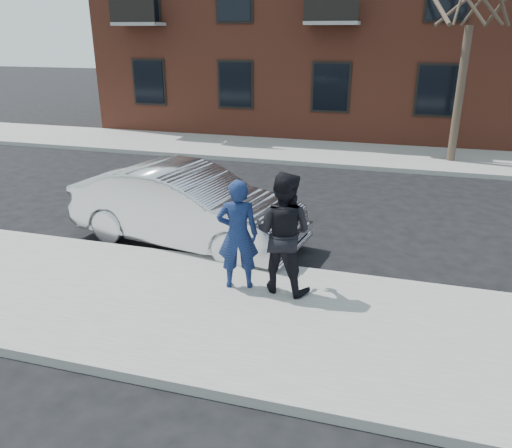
% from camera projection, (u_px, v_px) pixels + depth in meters
% --- Properties ---
extents(ground, '(100.00, 100.00, 0.00)m').
position_uv_depth(ground, '(202.00, 307.00, 8.05)').
color(ground, black).
rests_on(ground, ground).
extents(near_sidewalk, '(50.00, 3.50, 0.15)m').
position_uv_depth(near_sidewalk, '(196.00, 311.00, 7.79)').
color(near_sidewalk, gray).
rests_on(near_sidewalk, ground).
extents(near_curb, '(50.00, 0.10, 0.15)m').
position_uv_depth(near_curb, '(233.00, 263.00, 9.41)').
color(near_curb, '#999691').
rests_on(near_curb, ground).
extents(far_sidewalk, '(50.00, 3.50, 0.15)m').
position_uv_depth(far_sidewalk, '(318.00, 152.00, 18.10)').
color(far_sidewalk, gray).
rests_on(far_sidewalk, ground).
extents(far_curb, '(50.00, 0.10, 0.15)m').
position_uv_depth(far_curb, '(309.00, 164.00, 16.49)').
color(far_curb, '#999691').
rests_on(far_curb, ground).
extents(silver_sedan, '(5.12, 2.47, 1.62)m').
position_uv_depth(silver_sedan, '(187.00, 206.00, 10.24)').
color(silver_sedan, silver).
rests_on(silver_sedan, ground).
extents(man_hoodie, '(0.78, 0.62, 1.86)m').
position_uv_depth(man_hoodie, '(238.00, 235.00, 8.08)').
color(man_hoodie, navy).
rests_on(man_hoodie, near_sidewalk).
extents(man_peacoat, '(1.09, 0.92, 2.01)m').
position_uv_depth(man_peacoat, '(283.00, 233.00, 7.95)').
color(man_peacoat, black).
rests_on(man_peacoat, near_sidewalk).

